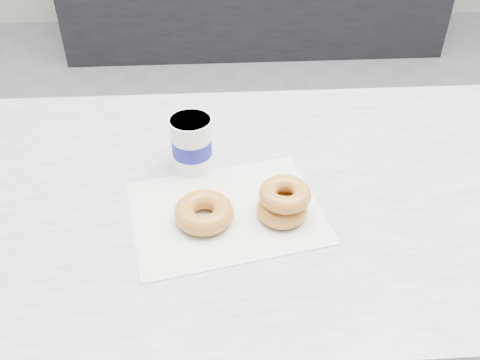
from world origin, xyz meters
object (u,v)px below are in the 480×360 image
at_px(donut_stack, 283,202).
at_px(coffee_cup, 192,143).
at_px(counter, 341,326).
at_px(donut_single, 204,212).

xyz_separation_m(donut_stack, coffee_cup, (-0.16, 0.16, 0.02)).
bearing_deg(donut_stack, coffee_cup, 136.04).
relative_size(counter, coffee_cup, 27.14).
relative_size(donut_single, coffee_cup, 0.95).
distance_m(counter, donut_stack, 0.52).
distance_m(counter, coffee_cup, 0.61).
bearing_deg(counter, donut_stack, -156.44).
xyz_separation_m(counter, coffee_cup, (-0.34, 0.08, 0.51)).
xyz_separation_m(counter, donut_stack, (-0.18, -0.08, 0.48)).
bearing_deg(counter, coffee_cup, 166.66).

